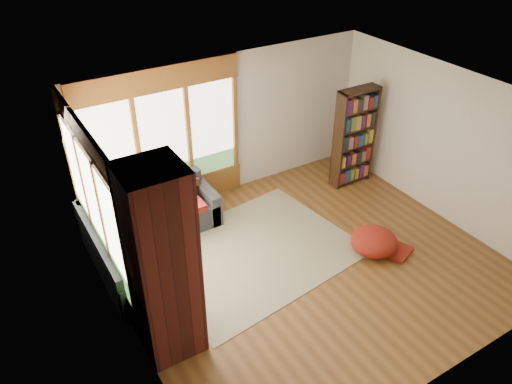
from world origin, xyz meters
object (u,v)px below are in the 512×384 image
bookshelf (354,137)px  dog_tan (165,204)px  brick_chimney (162,265)px  area_rug (252,253)px  sectional_sofa (145,230)px  pouf (374,241)px  dog_brindle (132,226)px

bookshelf → dog_tan: bearing=179.6°
brick_chimney → dog_tan: bearing=67.7°
area_rug → sectional_sofa: bearing=141.6°
sectional_sofa → bookshelf: (4.09, -0.18, 0.65)m
area_rug → pouf: size_ratio=4.23×
brick_chimney → dog_brindle: (0.16, 1.67, -0.57)m
pouf → dog_brindle: size_ratio=1.04×
dog_tan → bookshelf: bearing=-6.0°
bookshelf → dog_tan: (-3.76, 0.03, -0.17)m
brick_chimney → bookshelf: (4.54, 1.87, -0.35)m
sectional_sofa → bookshelf: 4.15m
pouf → dog_tan: bearing=145.1°
sectional_sofa → dog_tan: 0.60m
brick_chimney → bookshelf: brick_chimney is taller
pouf → dog_brindle: 3.72m
bookshelf → pouf: (-1.08, -1.85, -0.74)m
brick_chimney → bookshelf: 4.92m
brick_chimney → pouf: 3.62m
pouf → dog_tan: dog_tan is taller
sectional_sofa → dog_tan: (0.33, -0.15, 0.48)m
area_rug → pouf: 1.93m
dog_brindle → sectional_sofa: bearing=-36.1°
area_rug → dog_tan: size_ratio=3.38×
brick_chimney → dog_brindle: bearing=84.6°
sectional_sofa → dog_brindle: bearing=-130.2°
sectional_sofa → area_rug: (1.34, -1.07, -0.30)m
brick_chimney → sectional_sofa: brick_chimney is taller
sectional_sofa → area_rug: sectional_sofa is taller
area_rug → dog_brindle: (-1.63, 0.69, 0.72)m
bookshelf → pouf: bookshelf is taller
dog_tan → dog_brindle: size_ratio=1.30×
dog_brindle → area_rug: bearing=-111.4°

